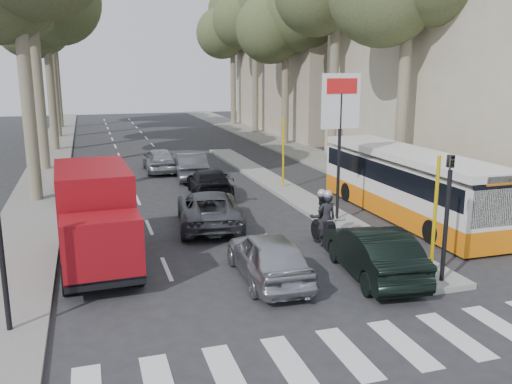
% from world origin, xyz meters
% --- Properties ---
extents(ground, '(120.00, 120.00, 0.00)m').
position_xyz_m(ground, '(0.00, 0.00, 0.00)').
color(ground, '#28282B').
rests_on(ground, ground).
extents(sidewalk_right, '(3.20, 70.00, 0.12)m').
position_xyz_m(sidewalk_right, '(8.60, 25.00, 0.06)').
color(sidewalk_right, gray).
rests_on(sidewalk_right, ground).
extents(median_left, '(2.40, 64.00, 0.12)m').
position_xyz_m(median_left, '(-8.00, 28.00, 0.06)').
color(median_left, gray).
rests_on(median_left, ground).
extents(traffic_island, '(1.50, 26.00, 0.16)m').
position_xyz_m(traffic_island, '(3.25, 11.00, 0.08)').
color(traffic_island, gray).
rests_on(traffic_island, ground).
extents(building_near, '(11.00, 18.00, 18.00)m').
position_xyz_m(building_near, '(15.50, 12.00, 9.00)').
color(building_near, beige).
rests_on(building_near, ground).
extents(building_far, '(11.00, 20.00, 16.00)m').
position_xyz_m(building_far, '(15.50, 34.00, 8.00)').
color(building_far, '#B7A88E').
rests_on(building_far, ground).
extents(billboard, '(1.50, 12.10, 5.60)m').
position_xyz_m(billboard, '(3.25, 5.00, 3.70)').
color(billboard, yellow).
rests_on(billboard, ground).
extents(traffic_light_island, '(0.16, 0.41, 3.60)m').
position_xyz_m(traffic_light_island, '(3.25, -1.50, 2.49)').
color(traffic_light_island, black).
rests_on(traffic_light_island, ground).
extents(tree_l_c, '(7.40, 7.20, 13.71)m').
position_xyz_m(tree_l_c, '(-7.77, 28.11, 10.04)').
color(tree_l_c, '#6B604C').
rests_on(tree_l_c, ground).
extents(tree_l_e, '(7.40, 7.20, 14.49)m').
position_xyz_m(tree_l_e, '(-7.97, 44.11, 10.73)').
color(tree_l_e, '#6B604C').
rests_on(tree_l_e, ground).
extents(tree_r_c, '(7.40, 7.20, 13.32)m').
position_xyz_m(tree_r_c, '(9.03, 26.11, 9.69)').
color(tree_r_c, '#6B604C').
rests_on(tree_r_c, ground).
extents(tree_r_d, '(7.40, 7.20, 14.88)m').
position_xyz_m(tree_r_d, '(9.13, 34.11, 11.07)').
color(tree_r_d, '#6B604C').
rests_on(tree_r_d, ground).
extents(tree_r_e, '(7.40, 7.20, 14.10)m').
position_xyz_m(tree_r_e, '(9.23, 42.11, 10.38)').
color(tree_r_e, '#6B604C').
rests_on(tree_r_e, ground).
extents(silver_hatchback, '(1.77, 4.15, 1.40)m').
position_xyz_m(silver_hatchback, '(-1.10, 0.32, 0.70)').
color(silver_hatchback, '#AFB0B7').
rests_on(silver_hatchback, ground).
extents(dark_hatchback, '(2.00, 4.53, 1.45)m').
position_xyz_m(dark_hatchback, '(1.80, -0.30, 0.72)').
color(dark_hatchback, black).
rests_on(dark_hatchback, ground).
extents(queue_car_a, '(2.86, 5.08, 1.34)m').
position_xyz_m(queue_car_a, '(-1.53, 6.00, 0.67)').
color(queue_car_a, '#4D4E54').
rests_on(queue_car_a, ground).
extents(queue_car_b, '(2.20, 4.59, 1.29)m').
position_xyz_m(queue_car_b, '(-0.45, 10.74, 0.64)').
color(queue_car_b, black).
rests_on(queue_car_b, ground).
extents(queue_car_c, '(1.69, 4.11, 1.39)m').
position_xyz_m(queue_car_c, '(-1.85, 17.55, 0.70)').
color(queue_car_c, '#A9ACB2').
rests_on(queue_car_c, ground).
extents(queue_car_d, '(1.91, 4.42, 1.41)m').
position_xyz_m(queue_car_d, '(-0.50, 15.00, 0.71)').
color(queue_car_d, '#53545B').
rests_on(queue_car_d, ground).
extents(queue_car_e, '(2.18, 4.64, 1.31)m').
position_xyz_m(queue_car_e, '(-6.15, 12.69, 0.66)').
color(queue_car_e, black).
rests_on(queue_car_e, ground).
extents(red_truck, '(2.30, 5.54, 2.91)m').
position_xyz_m(red_truck, '(-5.60, 2.93, 1.54)').
color(red_truck, black).
rests_on(red_truck, ground).
extents(city_bus, '(2.26, 10.17, 2.68)m').
position_xyz_m(city_bus, '(6.20, 4.96, 1.41)').
color(city_bus, orange).
rests_on(city_bus, ground).
extents(motorcycle, '(0.82, 2.27, 1.93)m').
position_xyz_m(motorcycle, '(1.66, 2.72, 0.88)').
color(motorcycle, black).
rests_on(motorcycle, ground).
extents(pedestrian_near, '(0.83, 1.09, 1.68)m').
position_xyz_m(pedestrian_near, '(7.20, 5.22, 0.96)').
color(pedestrian_near, '#423854').
rests_on(pedestrian_near, sidewalk_right).
extents(pedestrian_far, '(1.18, 0.53, 1.83)m').
position_xyz_m(pedestrian_far, '(7.50, 8.73, 1.03)').
color(pedestrian_far, '#685D4E').
rests_on(pedestrian_far, sidewalk_right).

